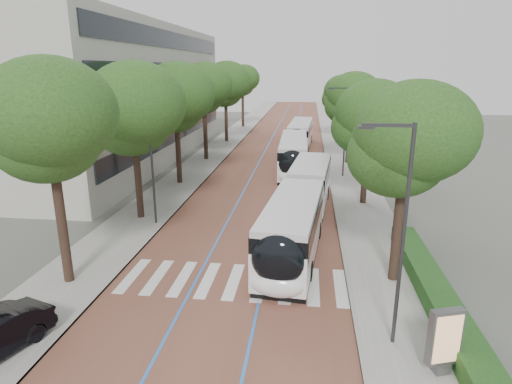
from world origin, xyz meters
The scene contains 20 objects.
ground centered at (0.00, 0.00, 0.00)m, with size 160.00×160.00×0.00m, color #51544C.
road centered at (0.00, 40.00, 0.01)m, with size 11.00×140.00×0.02m, color brown.
sidewalk_left centered at (-7.50, 40.00, 0.06)m, with size 4.00×140.00×0.12m, color gray.
sidewalk_right centered at (7.50, 40.00, 0.06)m, with size 4.00×140.00×0.12m, color gray.
kerb_left centered at (-5.60, 40.00, 0.06)m, with size 0.20×140.00×0.14m, color gray.
kerb_right centered at (5.60, 40.00, 0.06)m, with size 0.20×140.00×0.14m, color gray.
zebra_crossing centered at (0.20, 1.00, 0.03)m, with size 10.55×3.60×0.01m.
lane_line_left centered at (-1.60, 40.00, 0.02)m, with size 0.12×126.00×0.01m, color blue.
lane_line_right centered at (1.60, 40.00, 0.02)m, with size 0.12×126.00×0.01m, color blue.
office_building centered at (-19.47, 28.00, 7.00)m, with size 18.11×40.00×14.00m.
hedge centered at (9.10, 0.00, 0.52)m, with size 1.20×14.00×0.80m, color #164116.
streetlight_near centered at (6.62, -3.00, 4.82)m, with size 1.82×0.20×8.00m.
streetlight_far centered at (6.62, 22.00, 4.82)m, with size 1.82×0.20×8.00m.
lamp_post_left centered at (-6.10, 8.00, 4.12)m, with size 0.14×0.14×8.00m, color #313134.
trees_left centered at (-7.50, 23.82, 7.23)m, with size 6.22×60.35×10.01m.
trees_right centered at (7.70, 21.77, 6.29)m, with size 5.51×47.15×8.83m.
lead_bus centered at (3.21, 7.74, 1.63)m, with size 4.28×18.55×3.20m.
bus_queued_0 centered at (2.15, 23.62, 1.62)m, with size 2.74×12.44×3.20m.
bus_queued_1 centered at (2.54, 36.51, 1.62)m, with size 3.11×12.50×3.20m.
ad_panel centered at (8.06, -4.48, 1.33)m, with size 1.15×0.63×2.31m.
Camera 1 is at (3.45, -17.01, 9.79)m, focal length 30.00 mm.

